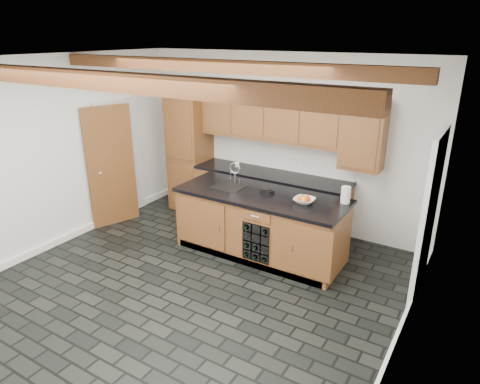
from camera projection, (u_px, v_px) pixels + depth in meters
The scene contains 10 objects.
ground at pixel (190, 288), 5.47m from camera, with size 5.00×5.00×0.00m, color black.
room_shell at pixel (206, 163), 5.40m from camera, with size 5.01×5.00×5.00m.
back_cabinetry at pixel (253, 166), 7.09m from camera, with size 3.65×0.62×2.20m.
island at pixel (260, 224), 6.18m from camera, with size 2.48×0.96×0.93m.
faucet at pixel (230, 184), 6.32m from camera, with size 0.45×0.40×0.34m.
kitchen_scale at pixel (267, 191), 6.07m from camera, with size 0.22×0.16×0.06m.
fruit_bowl at pixel (304, 201), 5.70m from camera, with size 0.28×0.28×0.07m, color silver.
fruit_cluster at pixel (304, 198), 5.69m from camera, with size 0.16×0.17×0.07m.
paper_towel at pixel (346, 195), 5.67m from camera, with size 0.12×0.12×0.23m, color white.
mug at pixel (237, 165), 7.22m from camera, with size 0.09×0.09×0.08m, color white.
Camera 1 is at (3.00, -3.66, 3.07)m, focal length 32.00 mm.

